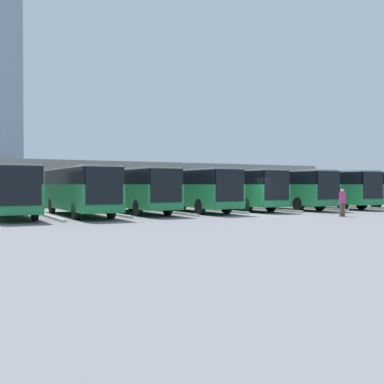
% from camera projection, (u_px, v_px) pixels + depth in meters
% --- Properties ---
extents(ground_plane, '(600.00, 600.00, 0.00)m').
position_uv_depth(ground_plane, '(259.00, 215.00, 32.18)').
color(ground_plane, slate).
extents(bus_0, '(2.81, 11.15, 3.14)m').
position_uv_depth(bus_0, '(355.00, 187.00, 44.11)').
color(bus_0, '#238447').
rests_on(bus_0, ground_plane).
extents(curb_divider_0, '(0.49, 6.61, 0.15)m').
position_uv_depth(curb_divider_0, '(352.00, 207.00, 41.65)').
color(curb_divider_0, '#B2B2AD').
rests_on(curb_divider_0, ground_plane).
extents(bus_1, '(2.81, 11.15, 3.14)m').
position_uv_depth(bus_1, '(323.00, 188.00, 41.72)').
color(bus_1, '#238447').
rests_on(bus_1, ground_plane).
extents(curb_divider_1, '(0.49, 6.61, 0.15)m').
position_uv_depth(curb_divider_1, '(318.00, 208.00, 39.27)').
color(curb_divider_1, '#B2B2AD').
rests_on(curb_divider_1, ground_plane).
extents(bus_2, '(2.81, 11.15, 3.14)m').
position_uv_depth(bus_2, '(282.00, 188.00, 39.91)').
color(bus_2, '#238447').
rests_on(bus_2, ground_plane).
extents(curb_divider_2, '(0.49, 6.61, 0.15)m').
position_uv_depth(curb_divider_2, '(274.00, 210.00, 37.46)').
color(curb_divider_2, '#B2B2AD').
rests_on(curb_divider_2, ground_plane).
extents(bus_3, '(2.81, 11.15, 3.14)m').
position_uv_depth(bus_3, '(234.00, 188.00, 38.38)').
color(bus_3, '#238447').
rests_on(bus_3, ground_plane).
extents(curb_divider_3, '(0.49, 6.61, 0.15)m').
position_uv_depth(curb_divider_3, '(223.00, 211.00, 35.92)').
color(curb_divider_3, '#B2B2AD').
rests_on(curb_divider_3, ground_plane).
extents(bus_4, '(2.81, 11.15, 3.14)m').
position_uv_depth(bus_4, '(191.00, 188.00, 35.82)').
color(bus_4, '#238447').
rests_on(bus_4, ground_plane).
extents(curb_divider_4, '(0.49, 6.61, 0.15)m').
position_uv_depth(curb_divider_4, '(175.00, 213.00, 33.37)').
color(curb_divider_4, '#B2B2AD').
rests_on(curb_divider_4, ground_plane).
extents(bus_5, '(2.81, 11.15, 3.14)m').
position_uv_depth(bus_5, '(134.00, 188.00, 34.19)').
color(bus_5, '#238447').
rests_on(bus_5, ground_plane).
extents(curb_divider_5, '(0.49, 6.61, 0.15)m').
position_uv_depth(curb_divider_5, '(114.00, 214.00, 31.73)').
color(curb_divider_5, '#B2B2AD').
rests_on(curb_divider_5, ground_plane).
extents(bus_6, '(2.81, 11.15, 3.14)m').
position_uv_depth(bus_6, '(79.00, 189.00, 31.18)').
color(bus_6, '#238447').
rests_on(bus_6, ground_plane).
extents(curb_divider_6, '(0.49, 6.61, 0.15)m').
position_uv_depth(curb_divider_6, '(52.00, 217.00, 28.73)').
color(curb_divider_6, '#B2B2AD').
rests_on(curb_divider_6, ground_plane).
extents(bus_7, '(2.81, 11.15, 3.14)m').
position_uv_depth(bus_7, '(8.00, 189.00, 29.61)').
color(bus_7, '#238447').
rests_on(bus_7, ground_plane).
extents(pedestrian, '(0.42, 0.41, 1.76)m').
position_uv_depth(pedestrian, '(342.00, 202.00, 30.57)').
color(pedestrian, brown).
rests_on(pedestrian, ground_plane).
extents(station_building, '(44.78, 14.44, 4.29)m').
position_uv_depth(station_building, '(126.00, 183.00, 52.71)').
color(station_building, gray).
rests_on(station_building, ground_plane).
extents(office_tower, '(15.73, 15.73, 79.29)m').
position_uv_depth(office_tower, '(0.00, 94.00, 197.13)').
color(office_tower, '#7F8EA3').
rests_on(office_tower, ground_plane).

